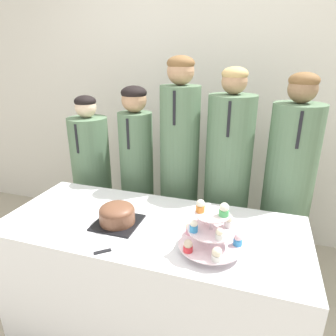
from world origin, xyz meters
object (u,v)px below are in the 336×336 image
Objects in this scene: student_1 at (137,184)px; student_4 at (286,200)px; round_cake at (117,214)px; cupcake_stand at (211,231)px; cake_knife at (113,250)px; student_3 at (226,191)px; student_0 at (93,185)px; student_2 at (179,179)px.

student_4 reaches higher than student_1.
round_cake is at bearing -143.88° from student_4.
cake_knife is at bearing -163.00° from cupcake_stand.
student_1 is 0.92× the size of student_3.
cupcake_stand is (0.45, 0.14, 0.11)m from cake_knife.
round_cake is 0.91m from student_0.
round_cake is 0.55m from cupcake_stand.
student_1 is (0.40, -0.00, 0.07)m from student_0.
student_4 is (0.92, 0.67, -0.09)m from round_cake.
student_2 reaches higher than student_1.
student_1 reaches higher than cupcake_stand.
student_2 is (0.08, 0.90, 0.03)m from cake_knife.
cake_knife is at bearing -94.97° from student_2.
cake_knife is 1.13m from student_0.
student_1 is at bearing -180.00° from student_4.
student_0 reaches higher than round_cake.
student_3 reaches higher than round_cake.
round_cake is 0.86m from student_3.
cake_knife is at bearing -53.51° from student_0.
student_4 is (0.40, -0.00, -0.01)m from student_3.
cupcake_stand is at bearing -63.98° from student_2.
student_0 is 0.88× the size of student_4.
student_3 is at bearing 0.00° from student_2.
student_0 is 0.76m from student_2.
cupcake_stand is 0.22× the size of student_0.
student_2 reaches higher than cake_knife.
student_0 is at bearing 86.58° from cake_knife.
cake_knife is at bearing -132.70° from student_4.
round_cake is 0.17× the size of student_1.
student_1 is at bearing -180.00° from student_3.
student_3 is (0.43, 0.90, -0.02)m from cake_knife.
cake_knife is 1.23m from student_4.
student_4 reaches higher than cupcake_stand.
cupcake_stand is at bearing -22.90° from cake_knife.
student_3 is (0.52, 0.67, -0.08)m from round_cake.
round_cake is 1.15m from student_4.
student_2 reaches higher than student_3.
student_0 is (-1.12, 0.77, -0.24)m from cupcake_stand.
round_cake is at bearing -127.67° from student_3.
student_4 reaches higher than round_cake.
round_cake is 0.79× the size of cupcake_stand.
student_2 is 0.76m from student_4.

